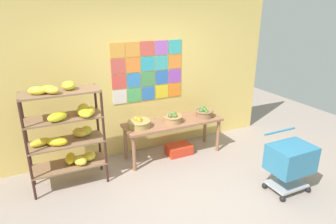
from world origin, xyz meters
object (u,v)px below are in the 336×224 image
(produce_crate_under_table, at_px, (179,149))
(fruit_basket_right, at_px, (173,118))
(fruit_basket_left, at_px, (139,123))
(banana_shelf_unit, at_px, (69,128))
(shopping_cart, at_px, (290,160))
(display_table, at_px, (173,125))
(fruit_basket_back_left, at_px, (204,112))

(produce_crate_under_table, bearing_deg, fruit_basket_right, -174.23)
(fruit_basket_right, bearing_deg, fruit_basket_left, 175.30)
(banana_shelf_unit, bearing_deg, shopping_cart, -28.93)
(banana_shelf_unit, height_order, display_table, banana_shelf_unit)
(fruit_basket_left, relative_size, fruit_basket_right, 1.16)
(fruit_basket_left, distance_m, fruit_basket_back_left, 1.19)
(display_table, bearing_deg, banana_shelf_unit, -174.38)
(banana_shelf_unit, distance_m, produce_crate_under_table, 1.98)
(display_table, height_order, produce_crate_under_table, display_table)
(banana_shelf_unit, height_order, fruit_basket_back_left, banana_shelf_unit)
(banana_shelf_unit, distance_m, fruit_basket_right, 1.69)
(display_table, xyz_separation_m, fruit_basket_left, (-0.61, 0.01, 0.14))
(fruit_basket_left, xyz_separation_m, fruit_basket_back_left, (1.19, -0.06, 0.02))
(fruit_basket_back_left, bearing_deg, fruit_basket_left, 177.07)
(banana_shelf_unit, distance_m, fruit_basket_back_left, 2.30)
(produce_crate_under_table, bearing_deg, display_table, 167.88)
(display_table, distance_m, fruit_basket_right, 0.16)
(display_table, distance_m, shopping_cart, 1.92)
(fruit_basket_left, height_order, produce_crate_under_table, fruit_basket_left)
(produce_crate_under_table, bearing_deg, shopping_cart, -61.80)
(banana_shelf_unit, relative_size, display_table, 0.90)
(fruit_basket_right, bearing_deg, produce_crate_under_table, 5.77)
(produce_crate_under_table, bearing_deg, banana_shelf_unit, -175.41)
(banana_shelf_unit, bearing_deg, fruit_basket_left, 9.32)
(fruit_basket_left, distance_m, fruit_basket_right, 0.58)
(shopping_cart, bearing_deg, banana_shelf_unit, 149.60)
(display_table, xyz_separation_m, shopping_cart, (0.98, -1.65, -0.07))
(banana_shelf_unit, xyz_separation_m, shopping_cart, (2.68, -1.48, -0.40))
(banana_shelf_unit, relative_size, fruit_basket_right, 4.72)
(fruit_basket_back_left, relative_size, produce_crate_under_table, 0.74)
(fruit_basket_back_left, xyz_separation_m, produce_crate_under_table, (-0.48, 0.03, -0.63))
(banana_shelf_unit, relative_size, fruit_basket_back_left, 4.75)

